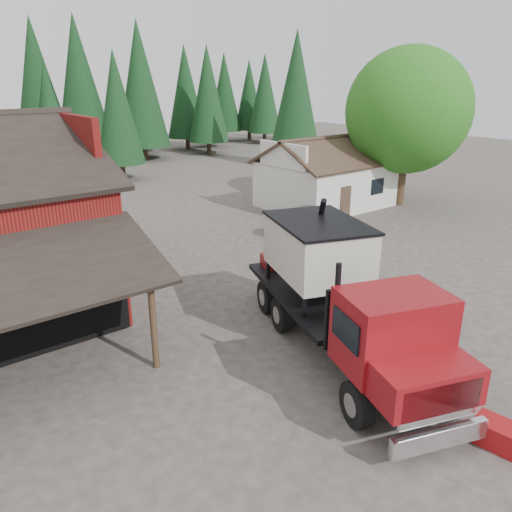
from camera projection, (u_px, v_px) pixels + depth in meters
ground at (335, 337)px, 16.82m from camera, size 120.00×120.00×0.00m
farmhouse at (327, 181)px, 33.44m from camera, size 8.60×6.42×4.65m
deciduous_tree at (408, 115)px, 32.11m from camera, size 8.00×8.00×10.20m
conifer_backdrop at (12, 168)px, 47.76m from camera, size 76.00×16.00×16.00m
near_pine_b at (117, 108)px, 40.43m from camera, size 3.96×3.96×10.40m
near_pine_c at (296, 92)px, 46.50m from camera, size 4.84×4.84×12.40m
feed_truck at (341, 292)px, 15.19m from camera, size 5.92×10.26×4.49m
silver_car at (312, 218)px, 28.11m from camera, size 5.61×3.23×1.47m
equip_box at (498, 434)px, 11.80m from camera, size 0.82×1.17×0.60m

